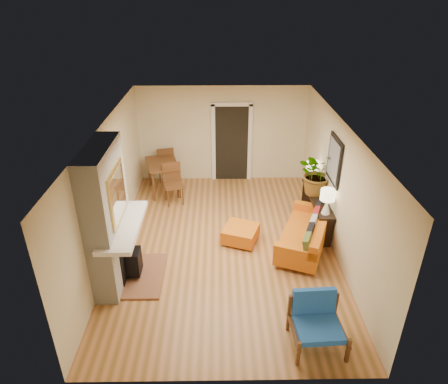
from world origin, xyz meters
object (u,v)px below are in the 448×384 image
at_px(blue_chair, 316,318).
at_px(houseplant, 318,173).
at_px(lamp_far, 312,170).
at_px(console_table, 317,203).
at_px(sofa, 308,234).
at_px(lamp_near, 327,199).
at_px(dining_table, 165,168).
at_px(ottoman, 241,233).

relative_size(blue_chair, houseplant, 0.81).
bearing_deg(blue_chair, lamp_far, 79.76).
height_order(blue_chair, console_table, blue_chair).
distance_m(sofa, lamp_near, 0.83).
distance_m(console_table, houseplant, 0.68).
bearing_deg(houseplant, lamp_far, 88.90).
height_order(dining_table, console_table, dining_table).
xyz_separation_m(sofa, lamp_far, (0.35, 1.57, 0.73)).
relative_size(console_table, lamp_near, 3.43).
xyz_separation_m(sofa, dining_table, (-3.20, 2.62, 0.33)).
height_order(console_table, lamp_far, lamp_far).
height_order(console_table, houseplant, houseplant).
height_order(dining_table, houseplant, houseplant).
bearing_deg(lamp_near, sofa, -155.82).
relative_size(dining_table, console_table, 1.03).
bearing_deg(lamp_far, dining_table, 163.59).
relative_size(lamp_far, houseplant, 0.54).
height_order(sofa, lamp_near, lamp_near).
bearing_deg(blue_chair, console_table, 77.60).
height_order(dining_table, lamp_far, lamp_far).
bearing_deg(blue_chair, houseplant, 78.42).
relative_size(ottoman, blue_chair, 1.07).
distance_m(dining_table, console_table, 3.96).
xyz_separation_m(lamp_far, houseplant, (-0.01, -0.52, 0.16)).
bearing_deg(lamp_near, lamp_far, 90.00).
bearing_deg(dining_table, console_table, -26.33).
distance_m(sofa, lamp_far, 1.77).
bearing_deg(lamp_far, sofa, -102.61).
relative_size(sofa, console_table, 1.13).
bearing_deg(console_table, ottoman, -160.35).
xyz_separation_m(dining_table, console_table, (3.55, -1.76, -0.08)).
bearing_deg(houseplant, sofa, -108.00).
bearing_deg(console_table, houseplant, 92.99).
bearing_deg(dining_table, lamp_far, -16.41).
xyz_separation_m(blue_chair, lamp_far, (0.72, 4.00, 0.63)).
bearing_deg(dining_table, sofa, -39.27).
height_order(ottoman, dining_table, dining_table).
xyz_separation_m(ottoman, console_table, (1.72, 0.61, 0.38)).
height_order(dining_table, lamp_near, lamp_near).
bearing_deg(dining_table, houseplant, -23.86).
xyz_separation_m(blue_chair, console_table, (0.72, 3.28, 0.14)).
relative_size(lamp_near, houseplant, 0.54).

